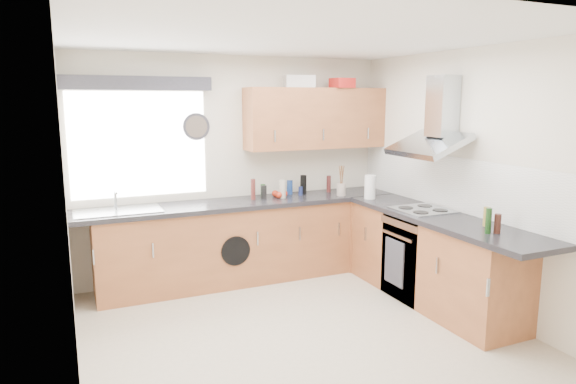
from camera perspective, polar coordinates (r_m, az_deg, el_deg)
name	(u,v)px	position (r m, az deg, el deg)	size (l,w,h in m)	color
ground_plane	(301,333)	(4.65, 1.46, -15.44)	(3.60, 3.60, 0.00)	beige
ceiling	(303,37)	(4.22, 1.62, 16.83)	(3.60, 3.60, 0.02)	white
wall_back	(235,167)	(5.92, -5.94, 2.75)	(3.60, 0.02, 2.50)	silver
wall_front	(451,250)	(2.79, 17.67, -6.18)	(3.60, 0.02, 2.50)	silver
wall_left	(67,212)	(3.87, -23.37, -2.03)	(0.02, 3.60, 2.50)	silver
wall_right	(469,180)	(5.28, 19.49, 1.31)	(0.02, 3.60, 2.50)	silver
window	(139,144)	(5.65, -16.19, 5.10)	(1.40, 0.02, 1.10)	white
window_blind	(137,83)	(5.54, -16.39, 11.53)	(1.50, 0.18, 0.14)	#2D2D34
splashback	(447,182)	(5.50, 17.24, 1.04)	(0.01, 3.00, 0.54)	white
base_cab_back	(236,244)	(5.78, -5.85, -5.73)	(3.00, 0.58, 0.86)	brown
base_cab_corner	(359,229)	(6.43, 7.90, -4.14)	(0.60, 0.60, 0.86)	brown
base_cab_right	(431,260)	(5.38, 15.60, -7.29)	(0.58, 2.10, 0.86)	brown
worktop_back	(244,203)	(5.70, -4.95, -1.25)	(3.60, 0.62, 0.05)	black
worktop_right	(443,219)	(5.15, 16.81, -2.89)	(0.62, 2.42, 0.05)	black
sink	(118,207)	(5.41, -18.39, -1.64)	(0.84, 0.46, 0.10)	#A6AFB7
oven	(421,256)	(5.49, 14.52, -6.95)	(0.56, 0.58, 0.85)	black
hob_plate	(423,210)	(5.37, 14.75, -1.92)	(0.52, 0.52, 0.01)	#A6AFB7
extractor_hood	(435,125)	(5.32, 16.02, 7.20)	(0.52, 0.78, 0.66)	#A6AFB7
upper_cabinets	(316,118)	(6.07, 3.12, 8.18)	(1.70, 0.35, 0.70)	brown
washing_machine	(227,244)	(5.76, -6.78, -5.72)	(0.60, 0.58, 0.88)	white
wall_clock	(197,127)	(5.74, -10.12, 7.16)	(0.30, 0.30, 0.04)	#2D2D34
casserole	(299,82)	(6.08, 1.20, 12.16)	(0.34, 0.25, 0.14)	white
storage_box	(342,83)	(6.12, 6.03, 11.96)	(0.24, 0.20, 0.11)	#B01A16
utensil_pot	(341,189)	(6.01, 5.93, 0.28)	(0.10, 0.10, 0.14)	gray
kitchen_roll	(370,187)	(5.85, 9.10, 0.55)	(0.12, 0.12, 0.27)	white
tomato_cluster	(279,194)	(5.88, -0.96, -0.23)	(0.17, 0.17, 0.08)	#B12711
jar_0	(303,185)	(6.09, 1.72, 0.83)	(0.07, 0.07, 0.22)	black
jar_1	(300,191)	(6.01, 1.40, 0.12)	(0.05, 0.05, 0.10)	#161E4C
jar_2	(282,189)	(5.84, -0.63, 0.34)	(0.08, 0.08, 0.21)	#AFA595
jar_3	(290,187)	(6.07, 0.19, 0.53)	(0.07, 0.07, 0.17)	navy
jar_4	(253,189)	(5.74, -3.90, 0.30)	(0.05, 0.05, 0.24)	#56221E
jar_5	(264,192)	(5.80, -2.71, -0.01)	(0.07, 0.07, 0.15)	black
jar_6	(329,184)	(6.23, 4.54, 0.90)	(0.05, 0.05, 0.20)	#481A19
jar_7	(263,190)	(5.95, -2.79, 0.20)	(0.06, 0.06, 0.14)	#215920
bottle_0	(498,224)	(4.64, 22.26, -3.27)	(0.06, 0.06, 0.16)	#3A1B14
bottle_1	(487,217)	(4.86, 21.21, -2.56)	(0.06, 0.06, 0.17)	olive
bottle_2	(488,221)	(4.60, 21.38, -3.00)	(0.05, 0.05, 0.22)	#163914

